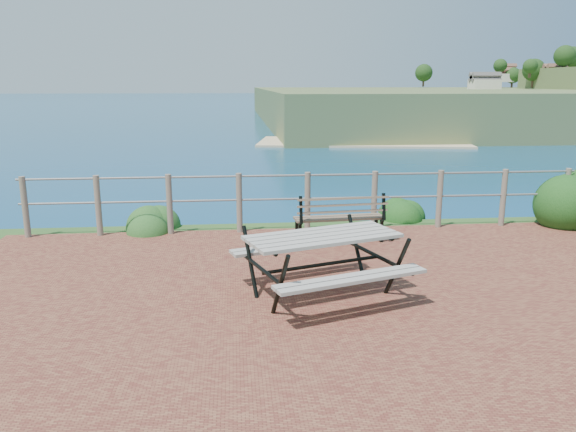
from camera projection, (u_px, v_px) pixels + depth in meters
name	position (u px, v px, depth m)	size (l,w,h in m)	color
ground	(345.00, 307.00, 6.35)	(10.00, 7.00, 0.12)	brown
ocean	(237.00, 90.00, 200.02)	(1200.00, 1200.00, 0.00)	#145B79
safety_railing	(308.00, 198.00, 9.46)	(9.40, 0.10, 1.00)	#6B5B4C
picnic_table	(322.00, 258.00, 6.55)	(1.90, 1.46, 0.74)	gray
park_bench	(339.00, 210.00, 8.77)	(1.44, 0.47, 0.80)	brown
shrub_right_edge	(573.00, 224.00, 10.11)	(1.24, 1.24, 1.77)	#133D12
shrub_lip_west	(152.00, 229.00, 9.71)	(0.88, 0.88, 0.66)	#214F1D
shrub_lip_east	(403.00, 218.00, 10.51)	(0.76, 0.76, 0.50)	#133D12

